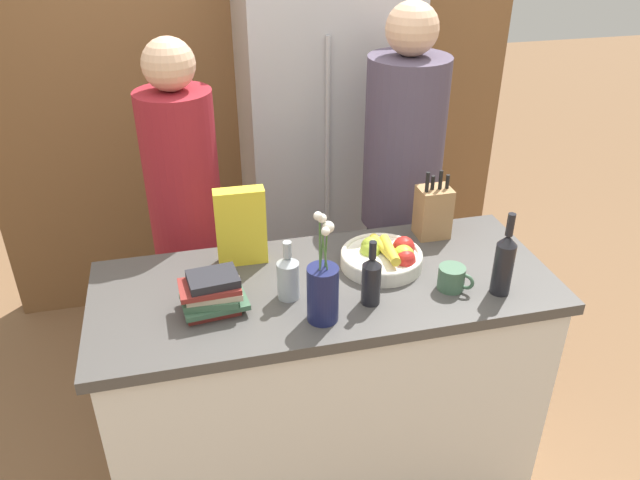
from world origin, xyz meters
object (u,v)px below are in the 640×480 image
book_stack (212,294)px  bottle_vinegar (504,262)px  coffee_mug (452,278)px  bottle_wine (288,276)px  fruit_bowl (384,256)px  cereal_box (241,227)px  bottle_oil (371,279)px  knife_block (433,211)px  person_in_blue (401,188)px  flower_vase (323,290)px  refrigerator (323,149)px  person_at_sink (187,217)px

book_stack → bottle_vinegar: bearing=-7.4°
coffee_mug → bottle_wine: bottle_wine is taller
fruit_bowl → bottle_vinegar: bottle_vinegar is taller
cereal_box → bottle_oil: 0.50m
knife_block → coffee_mug: knife_block is taller
person_in_blue → coffee_mug: bearing=-70.2°
knife_block → bottle_oil: knife_block is taller
knife_block → bottle_oil: (-0.36, -0.37, -0.01)m
fruit_bowl → bottle_vinegar: size_ratio=0.99×
book_stack → person_in_blue: size_ratio=0.12×
flower_vase → coffee_mug: bearing=7.6°
fruit_bowl → bottle_wine: bottle_wine is taller
bottle_wine → bottle_vinegar: bearing=-11.4°
refrigerator → bottle_oil: (-0.16, -1.28, 0.07)m
coffee_mug → bottle_oil: bottle_oil is taller
fruit_bowl → bottle_vinegar: (0.32, -0.24, 0.08)m
coffee_mug → refrigerator: bearing=95.6°
coffee_mug → fruit_bowl: bearing=132.5°
refrigerator → book_stack: refrigerator is taller
knife_block → bottle_vinegar: bearing=-80.2°
coffee_mug → bottle_vinegar: bottle_vinegar is taller
cereal_box → bottle_wine: bearing=-65.5°
fruit_bowl → person_in_blue: 0.55m
person_at_sink → bottle_wine: bearing=-87.5°
fruit_bowl → bottle_oil: bearing=-119.7°
fruit_bowl → person_at_sink: bearing=141.4°
bottle_oil → coffee_mug: bearing=2.3°
coffee_mug → book_stack: 0.78m
knife_block → person_in_blue: person_in_blue is taller
knife_block → person_at_sink: 0.97m
coffee_mug → person_at_sink: 1.09m
bottle_vinegar → bottle_oil: bearing=174.0°
fruit_bowl → coffee_mug: bearing=-47.5°
cereal_box → book_stack: cereal_box is taller
bottle_wine → person_in_blue: (0.60, 0.60, -0.03)m
fruit_bowl → person_at_sink: size_ratio=0.17×
cereal_box → coffee_mug: size_ratio=2.69×
refrigerator → person_at_sink: bearing=-141.3°
knife_block → bottle_oil: bearing=-134.4°
bottle_oil → person_in_blue: (0.35, 0.69, -0.04)m
fruit_bowl → coffee_mug: (0.17, -0.19, 0.00)m
bottle_vinegar → flower_vase: bearing=-179.6°
person_in_blue → bottle_vinegar: bearing=-58.4°
person_at_sink → flower_vase: bearing=-86.6°
bottle_vinegar → refrigerator: bearing=101.6°
knife_block → bottle_vinegar: bottle_vinegar is taller
knife_block → cereal_box: size_ratio=0.97×
book_stack → bottle_vinegar: 0.93m
cereal_box → person_in_blue: 0.80m
refrigerator → fruit_bowl: refrigerator is taller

